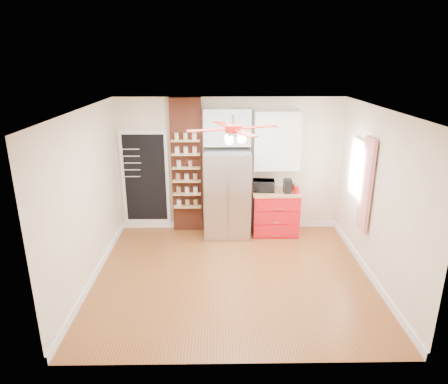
{
  "coord_description": "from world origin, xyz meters",
  "views": [
    {
      "loc": [
        -0.22,
        -5.79,
        3.41
      ],
      "look_at": [
        -0.12,
        0.9,
        1.15
      ],
      "focal_mm": 32.0,
      "sensor_mm": 36.0,
      "label": 1
    }
  ],
  "objects_px": {
    "ceiling_fan": "(233,129)",
    "toaster_oven": "(264,186)",
    "fridge": "(227,193)",
    "coffee_maker": "(288,186)",
    "red_cabinet": "(275,212)",
    "canister_left": "(296,190)",
    "pantry_jar_oats": "(179,164)"
  },
  "relations": [
    {
      "from": "ceiling_fan",
      "to": "pantry_jar_oats",
      "type": "xyz_separation_m",
      "value": [
        -0.99,
        1.75,
        -0.98
      ]
    },
    {
      "from": "toaster_oven",
      "to": "fridge",
      "type": "bearing_deg",
      "value": -171.59
    },
    {
      "from": "toaster_oven",
      "to": "pantry_jar_oats",
      "type": "bearing_deg",
      "value": -178.37
    },
    {
      "from": "ceiling_fan",
      "to": "coffee_maker",
      "type": "bearing_deg",
      "value": 54.65
    },
    {
      "from": "fridge",
      "to": "canister_left",
      "type": "relative_size",
      "value": 11.33
    },
    {
      "from": "fridge",
      "to": "pantry_jar_oats",
      "type": "height_order",
      "value": "fridge"
    },
    {
      "from": "red_cabinet",
      "to": "coffee_maker",
      "type": "relative_size",
      "value": 3.48
    },
    {
      "from": "red_cabinet",
      "to": "coffee_maker",
      "type": "height_order",
      "value": "coffee_maker"
    },
    {
      "from": "fridge",
      "to": "ceiling_fan",
      "type": "distance_m",
      "value": 2.25
    },
    {
      "from": "canister_left",
      "to": "fridge",
      "type": "bearing_deg",
      "value": 176.04
    },
    {
      "from": "red_cabinet",
      "to": "toaster_oven",
      "type": "bearing_deg",
      "value": 178.32
    },
    {
      "from": "ceiling_fan",
      "to": "canister_left",
      "type": "relative_size",
      "value": 9.06
    },
    {
      "from": "ceiling_fan",
      "to": "canister_left",
      "type": "height_order",
      "value": "ceiling_fan"
    },
    {
      "from": "toaster_oven",
      "to": "canister_left",
      "type": "height_order",
      "value": "toaster_oven"
    },
    {
      "from": "pantry_jar_oats",
      "to": "red_cabinet",
      "type": "bearing_deg",
      "value": -2.16
    },
    {
      "from": "ceiling_fan",
      "to": "toaster_oven",
      "type": "bearing_deg",
      "value": 68.34
    },
    {
      "from": "ceiling_fan",
      "to": "toaster_oven",
      "type": "relative_size",
      "value": 3.37
    },
    {
      "from": "toaster_oven",
      "to": "pantry_jar_oats",
      "type": "relative_size",
      "value": 3.09
    },
    {
      "from": "ceiling_fan",
      "to": "toaster_oven",
      "type": "height_order",
      "value": "ceiling_fan"
    },
    {
      "from": "ceiling_fan",
      "to": "pantry_jar_oats",
      "type": "bearing_deg",
      "value": 119.51
    },
    {
      "from": "red_cabinet",
      "to": "ceiling_fan",
      "type": "distance_m",
      "value": 2.75
    },
    {
      "from": "ceiling_fan",
      "to": "coffee_maker",
      "type": "relative_size",
      "value": 5.18
    },
    {
      "from": "canister_left",
      "to": "coffee_maker",
      "type": "bearing_deg",
      "value": 161.8
    },
    {
      "from": "canister_left",
      "to": "pantry_jar_oats",
      "type": "bearing_deg",
      "value": 174.62
    },
    {
      "from": "red_cabinet",
      "to": "coffee_maker",
      "type": "distance_m",
      "value": 0.63
    },
    {
      "from": "ceiling_fan",
      "to": "toaster_oven",
      "type": "distance_m",
      "value": 2.3
    },
    {
      "from": "fridge",
      "to": "coffee_maker",
      "type": "distance_m",
      "value": 1.19
    },
    {
      "from": "ceiling_fan",
      "to": "fridge",
      "type": "bearing_deg",
      "value": 91.76
    },
    {
      "from": "toaster_oven",
      "to": "canister_left",
      "type": "distance_m",
      "value": 0.64
    },
    {
      "from": "ceiling_fan",
      "to": "pantry_jar_oats",
      "type": "height_order",
      "value": "ceiling_fan"
    },
    {
      "from": "fridge",
      "to": "coffee_maker",
      "type": "bearing_deg",
      "value": -1.92
    },
    {
      "from": "canister_left",
      "to": "pantry_jar_oats",
      "type": "distance_m",
      "value": 2.34
    }
  ]
}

